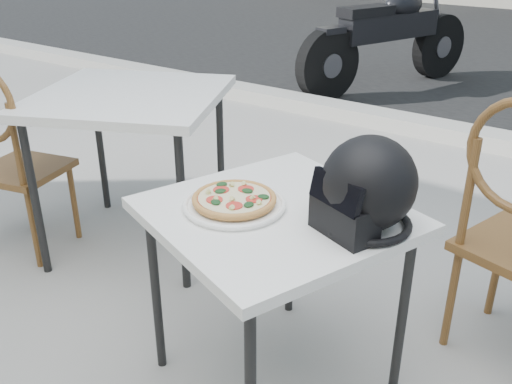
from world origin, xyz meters
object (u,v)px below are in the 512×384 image
Objects in this scene: helmet at (366,189)px; motorcycle at (389,39)px; cafe_table_side at (129,107)px; pizza at (234,199)px; cafe_chair_side at (7,151)px; plate at (234,205)px; cafe_table_main at (276,228)px.

motorcycle is at bearing 133.38° from helmet.
cafe_table_side is at bearing -65.83° from motorcycle.
helmet is (0.40, 0.12, 0.09)m from pizza.
cafe_chair_side reaches higher than pizza.
plate is 0.17× the size of motorcycle.
pizza is 1.43m from cafe_chair_side.
helmet is 1.46m from cafe_table_side.
helmet is at bearing 16.81° from pizza.
pizza is at bearing -52.89° from motorcycle.
pizza is 0.83× the size of helmet.
cafe_chair_side is at bearing -71.91° from motorcycle.
motorcycle is at bearing 106.71° from pizza.
cafe_chair_side is (-1.54, 0.02, -0.08)m from cafe_table_main.
cafe_chair_side is at bearing 176.89° from plate.
pizza is 4.35m from motorcycle.
motorcycle reaches higher than plate.
helmet is 1.83m from cafe_chair_side.
cafe_table_side reaches higher than plate.
cafe_chair_side is 0.47× the size of motorcycle.
pizza is (-0.12, -0.06, 0.10)m from cafe_table_main.
motorcycle is (0.16, 4.08, -0.07)m from cafe_chair_side.
helmet is at bearing -15.03° from cafe_table_side.
cafe_chair_side is (-1.41, 0.08, -0.16)m from plate.
cafe_table_main is at bearing -21.15° from cafe_table_side.
helmet is at bearing 16.83° from plate.
cafe_table_side is 0.53× the size of motorcycle.
cafe_table_main is at bearing -51.12° from motorcycle.
motorcycle reaches higher than cafe_table_main.
plate is 1.42m from cafe_chair_side.
plate is 1.12m from cafe_table_side.
motorcycle is (-1.25, 4.16, -0.25)m from pizza.
pizza is at bearing -153.96° from cafe_table_main.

